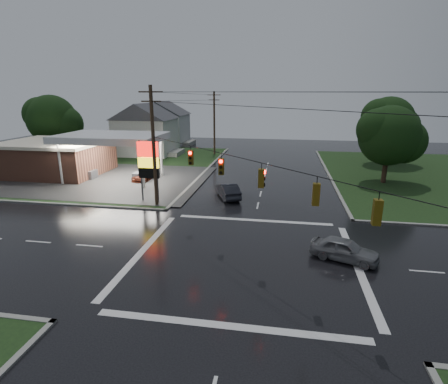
% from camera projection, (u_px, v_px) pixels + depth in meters
% --- Properties ---
extents(ground, '(120.00, 120.00, 0.00)m').
position_uv_depth(ground, '(245.00, 258.00, 22.75)').
color(ground, black).
rests_on(ground, ground).
extents(grass_nw, '(36.00, 36.00, 0.08)m').
position_uv_depth(grass_nw, '(89.00, 165.00, 51.54)').
color(grass_nw, black).
rests_on(grass_nw, ground).
extents(gas_station, '(26.20, 18.00, 5.60)m').
position_uv_depth(gas_station, '(64.00, 155.00, 44.83)').
color(gas_station, '#2D2D2D').
rests_on(gas_station, ground).
extents(pylon_sign, '(2.00, 0.35, 6.00)m').
position_uv_depth(pylon_sign, '(148.00, 161.00, 33.27)').
color(pylon_sign, '#59595E').
rests_on(pylon_sign, ground).
extents(utility_pole_nw, '(2.20, 0.32, 11.00)m').
position_uv_depth(utility_pole_nw, '(154.00, 145.00, 31.69)').
color(utility_pole_nw, '#382619').
rests_on(utility_pole_nw, ground).
extents(utility_pole_n, '(2.20, 0.32, 10.50)m').
position_uv_depth(utility_pole_n, '(214.00, 122.00, 58.76)').
color(utility_pole_n, '#382619').
rests_on(utility_pole_n, ground).
extents(traffic_signals, '(26.87, 26.87, 1.47)m').
position_uv_depth(traffic_signals, '(247.00, 160.00, 20.93)').
color(traffic_signals, black).
rests_on(traffic_signals, ground).
extents(house_near, '(11.05, 8.48, 8.60)m').
position_uv_depth(house_near, '(146.00, 129.00, 59.00)').
color(house_near, silver).
rests_on(house_near, ground).
extents(house_far, '(11.05, 8.48, 8.60)m').
position_uv_depth(house_far, '(164.00, 123.00, 70.53)').
color(house_far, silver).
rests_on(house_far, ground).
extents(tree_nw_behind, '(8.93, 7.60, 10.00)m').
position_uv_depth(tree_nw_behind, '(53.00, 120.00, 54.89)').
color(tree_nw_behind, black).
rests_on(tree_nw_behind, ground).
extents(tree_ne_near, '(7.99, 6.80, 8.98)m').
position_uv_depth(tree_ne_near, '(390.00, 136.00, 39.78)').
color(tree_ne_near, black).
rests_on(tree_ne_near, ground).
extents(tree_ne_far, '(8.46, 7.20, 9.80)m').
position_uv_depth(tree_ne_far, '(389.00, 122.00, 50.49)').
color(tree_ne_far, black).
rests_on(tree_ne_far, ground).
extents(car_north, '(3.40, 4.94, 1.54)m').
position_uv_depth(car_north, '(228.00, 190.00, 35.44)').
color(car_north, black).
rests_on(car_north, ground).
extents(car_crossing, '(4.57, 3.13, 1.44)m').
position_uv_depth(car_crossing, '(345.00, 249.00, 22.28)').
color(car_crossing, slate).
rests_on(car_crossing, ground).
extents(car_pump, '(2.25, 4.91, 1.39)m').
position_uv_depth(car_pump, '(146.00, 174.00, 42.90)').
color(car_pump, '#5A2114').
rests_on(car_pump, ground).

